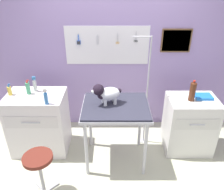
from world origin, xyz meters
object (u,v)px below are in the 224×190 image
Objects in this scene: detangler_spray at (46,97)px; grooming_arm at (146,98)px; dog at (106,93)px; counter_left at (40,122)px; stool at (39,164)px; cabinet_right at (189,124)px; soda_bottle at (193,91)px; grooming_table at (116,111)px.

grooming_arm is at bearing 15.34° from detangler_spray.
dog is 0.76m from detangler_spray.
stool is (0.24, -0.85, 0.04)m from counter_left.
cabinet_right is 2.07m from detangler_spray.
grooming_arm reaches higher than stool.
counter_left is (-0.99, 0.21, -0.60)m from dog.
cabinet_right reaches higher than stool.
grooming_arm is 1.60m from counter_left.
stool is 2.03× the size of soda_bottle.
dog is 1.14m from stool.
cabinet_right is at bearing 23.47° from stool.
grooming_arm reaches higher than counter_left.
grooming_arm is at bearing 4.87° from counter_left.
dog is at bearing 1.65° from detangler_spray.
stool is at bearing -74.28° from counter_left.
grooming_table is at bearing -14.64° from dog.
grooming_table is 0.58m from grooming_arm.
cabinet_right is at bearing -11.90° from grooming_arm.
cabinet_right is (2.20, -0.00, -0.03)m from counter_left.
counter_left is 3.06× the size of soda_bottle.
soda_bottle is at bearing -15.06° from grooming_arm.
stool is at bearing -89.14° from detangler_spray.
dog is (-0.57, -0.34, 0.26)m from grooming_arm.
detangler_spray reaches higher than grooming_table.
soda_bottle is (1.04, 0.22, 0.19)m from grooming_table.
grooming_table is at bearing -167.59° from cabinet_right.
dog reaches higher than counter_left.
dog is 0.46× the size of cabinet_right.
grooming_arm reaches higher than grooming_table.
grooming_table is 1.08m from soda_bottle.
grooming_arm is 1.86× the size of counter_left.
cabinet_right is 2.14m from stool.
soda_bottle is at bearing -154.59° from cabinet_right.
soda_bottle is (1.92, 0.21, -0.02)m from detangler_spray.
soda_bottle is at bearing 8.98° from dog.
soda_bottle reaches higher than grooming_table.
counter_left is at bearing -175.13° from grooming_arm.
grooming_arm is 7.75× the size of detangler_spray.
counter_left reaches higher than stool.
grooming_table is 1.06× the size of cabinet_right.
soda_bottle is (1.16, 0.18, -0.07)m from dog.
grooming_table is 4.12× the size of detangler_spray.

